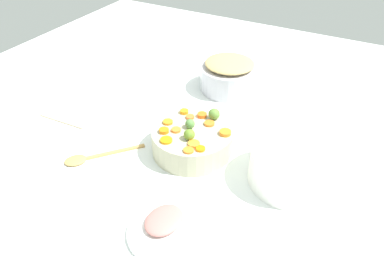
{
  "coord_description": "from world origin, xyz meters",
  "views": [
    {
      "loc": [
        0.47,
        -0.89,
        0.81
      ],
      "look_at": [
        0.0,
        -0.03,
        0.11
      ],
      "focal_mm": 35.58,
      "sensor_mm": 36.0,
      "label": 1
    }
  ],
  "objects_px": {
    "wooden_spoon": "(87,158)",
    "casserole_dish": "(293,167)",
    "serving_bowl_carrots": "(192,141)",
    "metal_pot": "(229,78)",
    "ham_plate": "(168,232)"
  },
  "relations": [
    {
      "from": "wooden_spoon",
      "to": "casserole_dish",
      "type": "xyz_separation_m",
      "value": [
        0.6,
        0.21,
        0.05
      ]
    },
    {
      "from": "serving_bowl_carrots",
      "to": "casserole_dish",
      "type": "relative_size",
      "value": 1.02
    },
    {
      "from": "metal_pot",
      "to": "casserole_dish",
      "type": "relative_size",
      "value": 0.92
    },
    {
      "from": "casserole_dish",
      "to": "ham_plate",
      "type": "relative_size",
      "value": 1.21
    },
    {
      "from": "ham_plate",
      "to": "serving_bowl_carrots",
      "type": "bearing_deg",
      "value": 107.98
    },
    {
      "from": "casserole_dish",
      "to": "metal_pot",
      "type": "bearing_deg",
      "value": 132.89
    },
    {
      "from": "metal_pot",
      "to": "wooden_spoon",
      "type": "bearing_deg",
      "value": -108.63
    },
    {
      "from": "metal_pot",
      "to": "casserole_dish",
      "type": "height_order",
      "value": "casserole_dish"
    },
    {
      "from": "metal_pot",
      "to": "casserole_dish",
      "type": "bearing_deg",
      "value": -47.11
    },
    {
      "from": "serving_bowl_carrots",
      "to": "wooden_spoon",
      "type": "xyz_separation_m",
      "value": [
        -0.28,
        -0.2,
        -0.04
      ]
    },
    {
      "from": "wooden_spoon",
      "to": "casserole_dish",
      "type": "relative_size",
      "value": 0.86
    },
    {
      "from": "metal_pot",
      "to": "ham_plate",
      "type": "bearing_deg",
      "value": -77.48
    },
    {
      "from": "serving_bowl_carrots",
      "to": "metal_pot",
      "type": "xyz_separation_m",
      "value": [
        -0.06,
        0.44,
        0.01
      ]
    },
    {
      "from": "ham_plate",
      "to": "metal_pot",
      "type": "bearing_deg",
      "value": 102.52
    },
    {
      "from": "ham_plate",
      "to": "casserole_dish",
      "type": "bearing_deg",
      "value": 57.18
    }
  ]
}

